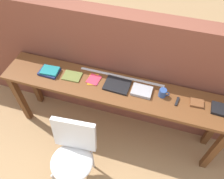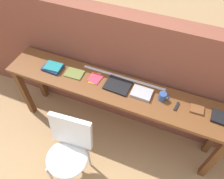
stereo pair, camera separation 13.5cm
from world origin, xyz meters
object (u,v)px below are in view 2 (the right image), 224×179
at_px(magazine_cycling, 74,74).
at_px(multitool_folded, 177,106).
at_px(pamphlet_pile_colourful, 95,78).
at_px(chair_white_moulded, 69,149).
at_px(book_stack_leftmost, 53,67).
at_px(mug, 163,97).
at_px(book_open_centre, 118,85).
at_px(book_repair_rightmost, 221,118).
at_px(leather_journal_brown, 197,109).

bearing_deg(magazine_cycling, multitool_folded, -3.11).
relative_size(pamphlet_pile_colourful, multitool_folded, 1.65).
xyz_separation_m(chair_white_moulded, book_stack_leftmost, (-0.51, 0.67, 0.38)).
distance_m(magazine_cycling, mug, 0.99).
distance_m(pamphlet_pile_colourful, book_open_centre, 0.27).
bearing_deg(mug, chair_white_moulded, -136.34).
height_order(chair_white_moulded, book_repair_rightmost, book_repair_rightmost).
height_order(magazine_cycling, book_open_centre, book_open_centre).
distance_m(magazine_cycling, book_repair_rightmost, 1.56).
distance_m(book_open_centre, multitool_folded, 0.64).
bearing_deg(book_stack_leftmost, magazine_cycling, 3.62).
xyz_separation_m(book_stack_leftmost, magazine_cycling, (0.26, 0.02, -0.02)).
distance_m(mug, leather_journal_brown, 0.35).
relative_size(book_stack_leftmost, book_open_centre, 0.83).
distance_m(magazine_cycling, pamphlet_pile_colourful, 0.24).
relative_size(pamphlet_pile_colourful, leather_journal_brown, 1.39).
height_order(multitool_folded, book_repair_rightmost, book_repair_rightmost).
relative_size(book_open_centre, multitool_folded, 2.44).
bearing_deg(multitool_folded, magazine_cycling, 179.17).
bearing_deg(book_stack_leftmost, book_repair_rightmost, 0.62).
bearing_deg(mug, leather_journal_brown, -0.59).
height_order(pamphlet_pile_colourful, book_repair_rightmost, book_repair_rightmost).
bearing_deg(leather_journal_brown, book_open_centre, 177.64).
bearing_deg(magazine_cycling, book_repair_rightmost, -2.17).
height_order(pamphlet_pile_colourful, book_open_centre, book_open_centre).
xyz_separation_m(magazine_cycling, mug, (0.99, 0.02, 0.04)).
xyz_separation_m(chair_white_moulded, multitool_folded, (0.90, 0.67, 0.36)).
relative_size(magazine_cycling, book_repair_rightmost, 1.17).
distance_m(book_stack_leftmost, book_repair_rightmost, 1.82).
bearing_deg(book_repair_rightmost, multitool_folded, -174.77).
distance_m(book_stack_leftmost, book_open_centre, 0.78).
bearing_deg(book_stack_leftmost, multitool_folded, -0.00).
height_order(book_stack_leftmost, pamphlet_pile_colourful, book_stack_leftmost).
relative_size(mug, leather_journal_brown, 0.85).
distance_m(chair_white_moulded, multitool_folded, 1.18).
xyz_separation_m(mug, leather_journal_brown, (0.34, -0.00, -0.03)).
distance_m(chair_white_moulded, mug, 1.10).
relative_size(chair_white_moulded, mug, 8.10).
height_order(magazine_cycling, multitool_folded, same).
bearing_deg(magazine_cycling, mug, -1.11).
xyz_separation_m(book_open_centre, multitool_folded, (0.63, -0.03, -0.00)).
distance_m(mug, multitool_folded, 0.16).
bearing_deg(chair_white_moulded, pamphlet_pile_colourful, 90.75).
bearing_deg(leather_journal_brown, magazine_cycling, 178.31).
relative_size(mug, multitool_folded, 1.00).
height_order(mug, multitool_folded, mug).
bearing_deg(book_repair_rightmost, chair_white_moulded, -149.70).
xyz_separation_m(chair_white_moulded, book_open_centre, (0.26, 0.70, 0.36)).
relative_size(pamphlet_pile_colourful, book_open_centre, 0.67).
distance_m(chair_white_moulded, magazine_cycling, 0.82).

